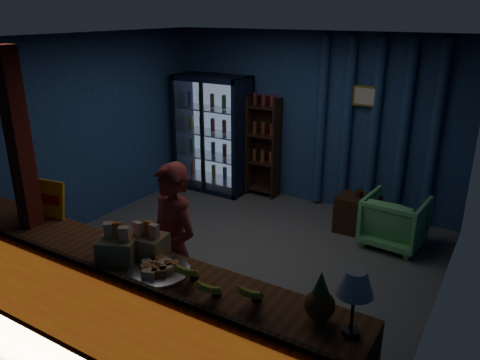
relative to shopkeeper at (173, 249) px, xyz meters
The scene contains 18 objects.
ground 1.62m from the shopkeeper, 99.33° to the left, with size 4.60×4.60×0.00m, color #515154.
room_walls 1.59m from the shopkeeper, 99.33° to the left, with size 4.60×4.60×4.60m.
counter 0.66m from the shopkeeper, 113.47° to the right, with size 4.40×0.57×0.99m.
support_post 1.46m from the shopkeeper, 158.05° to the right, with size 0.16×0.16×2.60m, color maroon.
beverage_cooler 3.75m from the shopkeeper, 118.29° to the left, with size 1.20×0.62×1.90m.
bottle_shelf 3.57m from the shopkeeper, 105.08° to the left, with size 0.50×0.28×1.60m.
curtain_folds 3.64m from the shopkeeper, 77.64° to the left, with size 1.74×0.14×2.50m.
framed_picture 3.66m from the shopkeeper, 79.86° to the left, with size 0.36×0.04×0.28m.
shopkeeper is the anchor object (origin of this frame).
green_chair 3.09m from the shopkeeper, 63.74° to the left, with size 0.72×0.74×0.67m, color #63C76E.
side_table 3.04m from the shopkeeper, 73.87° to the left, with size 0.57×0.42×0.61m.
yellow_sign 1.41m from the shopkeeper, 167.56° to the right, with size 0.47×0.16×0.37m.
snack_box_left 0.63m from the shopkeeper, 99.27° to the right, with size 0.38×0.35×0.32m.
snack_box_centre 0.46m from the shopkeeper, 80.24° to the right, with size 0.31×0.27×0.30m.
pastry_tray 0.66m from the shopkeeper, 60.45° to the right, with size 0.49×0.49×0.08m.
banana_bunches 1.05m from the shopkeeper, 32.40° to the right, with size 0.78×0.30×0.17m.
table_lamp 1.95m from the shopkeeper, 15.01° to the right, with size 0.23×0.23×0.45m.
pineapple 1.68m from the shopkeeper, 15.86° to the right, with size 0.20×0.20×0.35m.
Camera 1 is at (2.72, -4.31, 2.86)m, focal length 35.00 mm.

